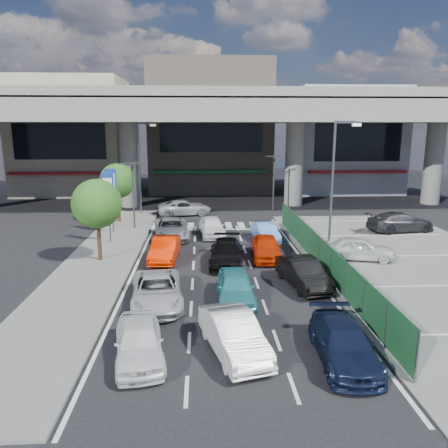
{
  "coord_description": "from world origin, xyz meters",
  "views": [
    {
      "loc": [
        -1.08,
        -20.54,
        7.66
      ],
      "look_at": [
        0.15,
        3.49,
        2.26
      ],
      "focal_mm": 35.0,
      "sensor_mm": 36.0,
      "label": 1
    }
  ],
  "objects": [
    {
      "name": "sedan_black_mid",
      "position": [
        0.27,
        3.17,
        0.67
      ],
      "size": [
        2.19,
        4.72,
        1.33
      ],
      "primitive_type": "imported",
      "rotation": [
        0.0,
        0.0,
        -0.07
      ],
      "color": "black",
      "rests_on": "ground"
    },
    {
      "name": "expressway",
      "position": [
        0.0,
        22.0,
        8.76
      ],
      "size": [
        64.0,
        14.0,
        10.75
      ],
      "color": "slate",
      "rests_on": "ground"
    },
    {
      "name": "minivan_navy_back",
      "position": [
        3.57,
        -7.51,
        0.63
      ],
      "size": [
        1.94,
        4.4,
        1.26
      ],
      "primitive_type": "imported",
      "rotation": [
        0.0,
        0.0,
        -0.04
      ],
      "color": "black",
      "rests_on": "ground"
    },
    {
      "name": "tree_far",
      "position": [
        -7.8,
        14.5,
        3.39
      ],
      "size": [
        2.8,
        2.8,
        4.8
      ],
      "color": "#382314",
      "rests_on": "ground"
    },
    {
      "name": "building_east",
      "position": [
        16.0,
        31.97,
        5.99
      ],
      "size": [
        12.0,
        10.9,
        12.0
      ],
      "color": "gray",
      "rests_on": "ground"
    },
    {
      "name": "traffic_cone",
      "position": [
        5.86,
        3.79,
        0.39
      ],
      "size": [
        0.45,
        0.45,
        0.66
      ],
      "primitive_type": "cone",
      "rotation": [
        0.0,
        0.0,
        0.41
      ],
      "color": "#F43B0D",
      "rests_on": "parking_lot"
    },
    {
      "name": "crossing_wagon_silver",
      "position": [
        -2.64,
        17.36,
        0.66
      ],
      "size": [
        5.1,
        3.24,
        1.31
      ],
      "primitive_type": "imported",
      "rotation": [
        0.0,
        0.0,
        1.81
      ],
      "color": "#B1B2B9",
      "rests_on": "ground"
    },
    {
      "name": "parked_sedan_dgrey",
      "position": [
        13.52,
        10.13,
        0.78
      ],
      "size": [
        5.2,
        2.79,
        1.43
      ],
      "primitive_type": "imported",
      "rotation": [
        0.0,
        0.0,
        1.74
      ],
      "color": "#29282C",
      "rests_on": "parking_lot"
    },
    {
      "name": "taxi_teal_mid",
      "position": [
        0.37,
        -2.33,
        0.69
      ],
      "size": [
        1.64,
        4.05,
        1.38
      ],
      "primitive_type": "imported",
      "rotation": [
        0.0,
        0.0,
        0.0
      ],
      "color": "teal",
      "rests_on": "ground"
    },
    {
      "name": "parked_sedan_white",
      "position": [
        8.03,
        3.45,
        0.73
      ],
      "size": [
        4.21,
        2.46,
        1.35
      ],
      "primitive_type": "imported",
      "rotation": [
        0.0,
        0.0,
        1.34
      ],
      "color": "silver",
      "rests_on": "parking_lot"
    },
    {
      "name": "street_lamp_left",
      "position": [
        -6.33,
        18.0,
        4.77
      ],
      "size": [
        1.65,
        0.22,
        8.0
      ],
      "color": "#595B60",
      "rests_on": "ground"
    },
    {
      "name": "fence_run",
      "position": [
        5.3,
        1.0,
        0.9
      ],
      "size": [
        0.16,
        22.0,
        1.8
      ],
      "primitive_type": null,
      "color": "#1C522B",
      "rests_on": "ground"
    },
    {
      "name": "signboard_near",
      "position": [
        -7.2,
        7.99,
        3.06
      ],
      "size": [
        0.8,
        0.14,
        4.7
      ],
      "color": "#595B60",
      "rests_on": "ground"
    },
    {
      "name": "ground",
      "position": [
        0.0,
        0.0,
        0.0
      ],
      "size": [
        120.0,
        120.0,
        0.0
      ],
      "primitive_type": "plane",
      "color": "black",
      "rests_on": "ground"
    },
    {
      "name": "kei_truck_front_right",
      "position": [
        3.24,
        8.3,
        0.62
      ],
      "size": [
        1.69,
        3.86,
        1.23
      ],
      "primitive_type": "imported",
      "rotation": [
        0.0,
        0.0,
        0.1
      ],
      "color": "#5489E3",
      "rests_on": "ground"
    },
    {
      "name": "building_center",
      "position": [
        0.0,
        32.97,
        7.49
      ],
      "size": [
        14.0,
        10.9,
        15.0
      ],
      "color": "gray",
      "rests_on": "ground"
    },
    {
      "name": "hatch_white_back_mid",
      "position": [
        -0.04,
        -6.79,
        0.69
      ],
      "size": [
        2.49,
        4.42,
        1.38
      ],
      "primitive_type": "imported",
      "rotation": [
        0.0,
        0.0,
        0.26
      ],
      "color": "white",
      "rests_on": "ground"
    },
    {
      "name": "wagon_silver_front_left",
      "position": [
        -3.23,
        9.22,
        0.68
      ],
      "size": [
        2.82,
        5.14,
        1.37
      ],
      "primitive_type": "imported",
      "rotation": [
        0.0,
        0.0,
        0.12
      ],
      "color": "#94969B",
      "rests_on": "ground"
    },
    {
      "name": "sedan_white_mid_left",
      "position": [
        -3.1,
        -2.45,
        0.65
      ],
      "size": [
        2.63,
        4.86,
        1.29
      ],
      "primitive_type": "imported",
      "rotation": [
        0.0,
        0.0,
        0.11
      ],
      "color": "silver",
      "rests_on": "ground"
    },
    {
      "name": "traffic_light_right",
      "position": [
        5.5,
        19.0,
        3.94
      ],
      "size": [
        1.6,
        1.24,
        5.2
      ],
      "color": "#595B60",
      "rests_on": "ground"
    },
    {
      "name": "van_white_back_left",
      "position": [
        -3.23,
        -7.08,
        0.67
      ],
      "size": [
        2.21,
        4.12,
        1.33
      ],
      "primitive_type": "imported",
      "rotation": [
        0.0,
        0.0,
        0.17
      ],
      "color": "white",
      "rests_on": "ground"
    },
    {
      "name": "street_lamp_right",
      "position": [
        7.17,
        6.0,
        4.77
      ],
      "size": [
        1.65,
        0.22,
        8.0
      ],
      "color": "#595B60",
      "rests_on": "ground"
    },
    {
      "name": "tree_near",
      "position": [
        -7.0,
        4.0,
        3.39
      ],
      "size": [
        2.8,
        2.8,
        4.8
      ],
      "color": "#382314",
      "rests_on": "ground"
    },
    {
      "name": "traffic_light_left",
      "position": [
        -6.2,
        12.0,
        3.94
      ],
      "size": [
        1.6,
        1.24,
        5.2
      ],
      "color": "#595B60",
      "rests_on": "ground"
    },
    {
      "name": "sidewalk_left",
      "position": [
        -7.0,
        4.0,
        0.06
      ],
      "size": [
        4.0,
        30.0,
        0.12
      ],
      "primitive_type": "cube",
      "color": "#5D5D5B",
      "rests_on": "ground"
    },
    {
      "name": "building_west",
      "position": [
        -16.0,
        31.97,
        6.49
      ],
      "size": [
        12.0,
        10.9,
        13.0
      ],
      "color": "gray",
      "rests_on": "ground"
    },
    {
      "name": "parking_lot",
      "position": [
        11.0,
        2.0,
        0.03
      ],
      "size": [
        12.0,
        28.0,
        0.06
      ],
      "primitive_type": "cube",
      "color": "#5D5D5B",
      "rests_on": "ground"
    },
    {
      "name": "sedan_white_front_mid",
      "position": [
        -0.38,
        9.68,
        0.69
      ],
      "size": [
        2.02,
        4.19,
        1.38
      ],
      "primitive_type": "imported",
      "rotation": [
        0.0,
        0.0,
        0.1
      ],
      "color": "white",
      "rests_on": "ground"
    },
    {
      "name": "signboard_far",
      "position": [
        -7.6,
        10.99,
        3.06
      ],
      "size": [
        0.8,
        0.14,
        4.7
      ],
      "color": "#595B60",
      "rests_on": "ground"
    },
    {
      "name": "hatch_black_mid_right",
      "position": [
        3.81,
        -0.56,
        0.69
      ],
      "size": [
        2.21,
        4.39,
        1.38
      ],
      "primitive_type": "imported",
      "rotation": [
        0.0,
        0.0,
        0.19
      ],
      "color": "black",
      "rests_on": "ground"
    },
    {
      "name": "taxi_orange_left",
      "position": [
        -3.26,
        4.1,
        0.67
      ],
      "size": [
        1.7,
        4.16,
        1.34
      ],
      "primitive_type": "imported",
      "rotation": [
        0.0,
        0.0,
        -0.07
      ],
      "color": "red",
      "rests_on": "ground"
    },
    {
      "name": "taxi_orange_right",
      "position": [
        2.68,
        4.08,
        0.69
      ],
      "size": [
        1.85,
        4.13,
        1.38
      ],
      "primitive_type": "imported",
      "rotation": [
        0.0,
        0.0,
        -0.06
      ],
      "color": "red",
      "rests_on": "ground"
    }
  ]
}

